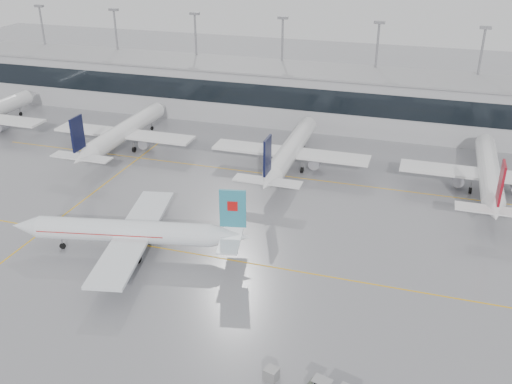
% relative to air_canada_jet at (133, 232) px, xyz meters
% --- Properties ---
extents(ground, '(320.00, 320.00, 0.00)m').
position_rel_air_canada_jet_xyz_m(ground, '(13.63, 2.23, -3.31)').
color(ground, gray).
rests_on(ground, ground).
extents(taxi_line_main, '(120.00, 0.25, 0.01)m').
position_rel_air_canada_jet_xyz_m(taxi_line_main, '(13.63, 2.23, -3.31)').
color(taxi_line_main, '#F1AC10').
rests_on(taxi_line_main, ground).
extents(taxi_line_north, '(120.00, 0.25, 0.01)m').
position_rel_air_canada_jet_xyz_m(taxi_line_north, '(13.63, 32.23, -3.31)').
color(taxi_line_north, '#F1AC10').
rests_on(taxi_line_north, ground).
extents(taxi_line_cross, '(0.25, 60.00, 0.01)m').
position_rel_air_canada_jet_xyz_m(taxi_line_cross, '(-16.37, 17.23, -3.31)').
color(taxi_line_cross, '#F1AC10').
rests_on(taxi_line_cross, ground).
extents(terminal, '(180.00, 15.00, 12.00)m').
position_rel_air_canada_jet_xyz_m(terminal, '(13.63, 64.23, 2.69)').
color(terminal, '#A1A1A5').
rests_on(terminal, ground).
extents(terminal_glass, '(180.00, 0.20, 5.00)m').
position_rel_air_canada_jet_xyz_m(terminal_glass, '(13.63, 56.68, 4.19)').
color(terminal_glass, black).
rests_on(terminal_glass, ground).
extents(terminal_roof, '(182.00, 16.00, 0.40)m').
position_rel_air_canada_jet_xyz_m(terminal_roof, '(13.63, 64.23, 8.89)').
color(terminal_roof, gray).
rests_on(terminal_roof, ground).
extents(light_masts, '(156.40, 1.00, 22.60)m').
position_rel_air_canada_jet_xyz_m(light_masts, '(13.63, 70.23, 10.03)').
color(light_masts, gray).
rests_on(light_masts, ground).
extents(air_canada_jet, '(34.17, 27.13, 10.54)m').
position_rel_air_canada_jet_xyz_m(air_canada_jet, '(0.00, 0.00, 0.00)').
color(air_canada_jet, white).
rests_on(air_canada_jet, ground).
extents(parked_jet_b, '(29.64, 36.96, 11.72)m').
position_rel_air_canada_jet_xyz_m(parked_jet_b, '(-21.37, 35.92, 0.40)').
color(parked_jet_b, white).
rests_on(parked_jet_b, ground).
extents(parked_jet_c, '(29.64, 36.96, 11.72)m').
position_rel_air_canada_jet_xyz_m(parked_jet_c, '(13.63, 35.92, 0.40)').
color(parked_jet_c, white).
rests_on(parked_jet_c, ground).
extents(parked_jet_d, '(29.64, 36.96, 11.72)m').
position_rel_air_canada_jet_xyz_m(parked_jet_d, '(48.63, 35.92, 0.40)').
color(parked_jet_d, white).
rests_on(parked_jet_d, ground).
extents(gse_unit, '(1.66, 1.59, 1.37)m').
position_rel_air_canada_jet_xyz_m(gse_unit, '(25.35, -17.99, -2.63)').
color(gse_unit, gray).
rests_on(gse_unit, ground).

